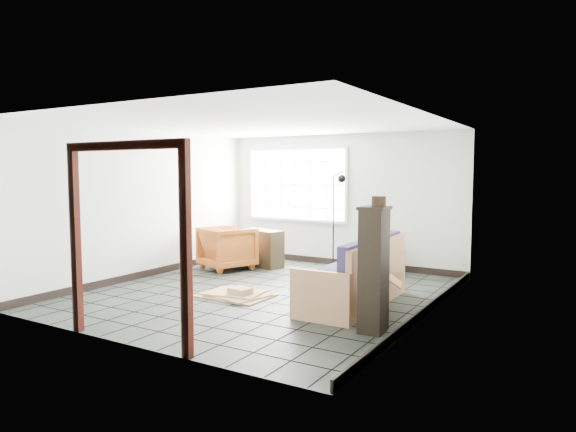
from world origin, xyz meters
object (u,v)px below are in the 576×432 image
Objects in this scene: side_table at (388,251)px; tall_shelf at (374,269)px; futon_sofa at (358,280)px; armchair at (227,246)px.

tall_shelf is at bearing -72.76° from side_table.
tall_shelf is (0.64, -1.03, 0.40)m from futon_sofa.
side_table is 3.52m from tall_shelf.
armchair is 1.55× the size of side_table.
tall_shelf is at bearing 172.93° from armchair.
tall_shelf is at bearing -58.96° from futon_sofa.
side_table is at bearing 99.06° from futon_sofa.
futon_sofa reaches higher than armchair.
side_table is at bearing 103.67° from tall_shelf.
tall_shelf is (1.04, -3.35, 0.33)m from side_table.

